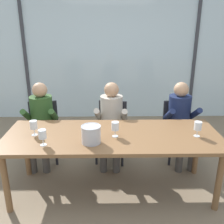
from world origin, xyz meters
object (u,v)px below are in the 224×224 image
(wine_glass_by_right_taster, at_px, (198,127))
(dining_table, at_px, (112,140))
(person_olive_shirt, at_px, (41,119))
(wine_glass_by_left_taster, at_px, (34,126))
(wine_glass_near_bucket, at_px, (42,135))
(wine_glass_center_pour, at_px, (115,126))
(chair_near_curtain, at_px, (44,126))
(chair_center, at_px, (178,126))
(person_navy_polo, at_px, (181,118))
(person_beige_jumper, at_px, (111,118))
(chair_left_of_center, at_px, (112,126))
(ice_bucket_primary, at_px, (91,134))

(wine_glass_by_right_taster, bearing_deg, dining_table, 176.53)
(person_olive_shirt, bearing_deg, wine_glass_by_left_taster, -82.53)
(wine_glass_near_bucket, distance_m, wine_glass_center_pour, 0.79)
(wine_glass_near_bucket, bearing_deg, chair_near_curtain, 104.55)
(dining_table, xyz_separation_m, chair_center, (1.01, 0.86, -0.19))
(person_navy_polo, relative_size, wine_glass_by_left_taster, 6.79)
(person_beige_jumper, xyz_separation_m, person_navy_polo, (1.00, 0.00, 0.00))
(chair_left_of_center, height_order, person_beige_jumper, person_beige_jumper)
(chair_near_curtain, height_order, person_beige_jumper, person_beige_jumper)
(person_beige_jumper, relative_size, wine_glass_near_bucket, 6.79)
(wine_glass_by_right_taster, bearing_deg, wine_glass_by_left_taster, 178.33)
(dining_table, distance_m, chair_center, 1.34)
(chair_near_curtain, xyz_separation_m, wine_glass_near_bucket, (0.29, -1.12, 0.38))
(chair_near_curtain, height_order, person_olive_shirt, person_olive_shirt)
(chair_left_of_center, height_order, wine_glass_center_pour, wine_glass_center_pour)
(ice_bucket_primary, height_order, wine_glass_near_bucket, ice_bucket_primary)
(wine_glass_center_pour, distance_m, wine_glass_by_right_taster, 0.93)
(person_navy_polo, distance_m, wine_glass_by_left_taster, 2.04)
(chair_left_of_center, distance_m, ice_bucket_primary, 1.15)
(wine_glass_center_pour, bearing_deg, person_beige_jumper, 92.40)
(chair_near_curtain, xyz_separation_m, person_olive_shirt, (0.01, -0.13, 0.17))
(person_beige_jumper, distance_m, ice_bucket_primary, 0.99)
(chair_center, relative_size, wine_glass_by_left_taster, 4.95)
(chair_center, xyz_separation_m, ice_bucket_primary, (-1.24, -1.07, 0.36))
(chair_center, distance_m, ice_bucket_primary, 1.67)
(chair_near_curtain, relative_size, ice_bucket_primary, 4.05)
(chair_near_curtain, relative_size, person_beige_jumper, 0.73)
(chair_near_curtain, distance_m, person_beige_jumper, 1.04)
(person_olive_shirt, distance_m, person_navy_polo, 2.01)
(wine_glass_by_left_taster, bearing_deg, wine_glass_near_bucket, -57.29)
(dining_table, bearing_deg, person_olive_shirt, 143.87)
(ice_bucket_primary, distance_m, wine_glass_center_pour, 0.30)
(chair_center, bearing_deg, chair_left_of_center, 176.22)
(wine_glass_by_left_taster, xyz_separation_m, wine_glass_center_pour, (0.92, -0.05, 0.00))
(chair_left_of_center, bearing_deg, wine_glass_by_right_taster, -35.58)
(person_beige_jumper, height_order, wine_glass_center_pour, person_beige_jumper)
(chair_center, bearing_deg, person_navy_polo, -99.02)
(chair_left_of_center, distance_m, person_olive_shirt, 1.04)
(dining_table, distance_m, person_navy_polo, 1.24)
(wine_glass_by_left_taster, height_order, wine_glass_near_bucket, same)
(wine_glass_by_left_taster, bearing_deg, chair_center, 24.55)
(wine_glass_by_left_taster, bearing_deg, wine_glass_by_right_taster, -1.67)
(chair_near_curtain, height_order, wine_glass_by_right_taster, wine_glass_by_right_taster)
(person_beige_jumper, bearing_deg, person_olive_shirt, -175.59)
(dining_table, distance_m, chair_near_curtain, 1.35)
(ice_bucket_primary, bearing_deg, chair_left_of_center, 77.52)
(chair_center, distance_m, wine_glass_center_pour, 1.39)
(person_navy_polo, xyz_separation_m, wine_glass_by_left_taster, (-1.89, -0.74, 0.20))
(ice_bucket_primary, bearing_deg, person_beige_jumper, 76.48)
(dining_table, xyz_separation_m, chair_near_curtain, (-1.02, 0.86, -0.19))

